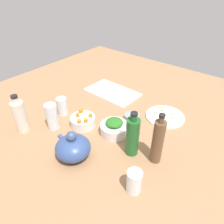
{
  "coord_description": "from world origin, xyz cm",
  "views": [
    {
      "loc": [
        -59.21,
        72.89,
        73.76
      ],
      "look_at": [
        0.0,
        0.0,
        8.0
      ],
      "focal_mm": 33.2,
      "sensor_mm": 36.0,
      "label": 1
    }
  ],
  "objects_px": {
    "cutting_board": "(112,92)",
    "bottle_2": "(158,141)",
    "drinking_glass_0": "(62,106)",
    "drinking_glass_2": "(52,116)",
    "bowl_small_side": "(132,118)",
    "teapot": "(73,147)",
    "plate_tofu": "(165,117)",
    "bowl_carrots": "(83,121)",
    "bottle_1": "(133,136)",
    "bottle_0": "(20,116)",
    "drinking_glass_1": "(134,181)",
    "bowl_greens": "(114,129)"
  },
  "relations": [
    {
      "from": "cutting_board",
      "to": "bowl_small_side",
      "type": "distance_m",
      "value": 0.34
    },
    {
      "from": "bowl_small_side",
      "to": "bottle_0",
      "type": "distance_m",
      "value": 0.59
    },
    {
      "from": "bowl_small_side",
      "to": "drinking_glass_2",
      "type": "bearing_deg",
      "value": 46.72
    },
    {
      "from": "bottle_2",
      "to": "drinking_glass_1",
      "type": "height_order",
      "value": "bottle_2"
    },
    {
      "from": "bowl_carrots",
      "to": "bottle_1",
      "type": "distance_m",
      "value": 0.33
    },
    {
      "from": "bottle_2",
      "to": "drinking_glass_2",
      "type": "xyz_separation_m",
      "value": [
        0.54,
        0.14,
        -0.04
      ]
    },
    {
      "from": "bowl_greens",
      "to": "drinking_glass_1",
      "type": "relative_size",
      "value": 1.45
    },
    {
      "from": "bottle_1",
      "to": "drinking_glass_1",
      "type": "xyz_separation_m",
      "value": [
        -0.12,
        0.16,
        -0.05
      ]
    },
    {
      "from": "bowl_greens",
      "to": "bottle_2",
      "type": "xyz_separation_m",
      "value": [
        -0.25,
        0.03,
        0.08
      ]
    },
    {
      "from": "bowl_small_side",
      "to": "drinking_glass_0",
      "type": "relative_size",
      "value": 0.82
    },
    {
      "from": "drinking_glass_2",
      "to": "bottle_0",
      "type": "bearing_deg",
      "value": 46.8
    },
    {
      "from": "bowl_greens",
      "to": "bottle_2",
      "type": "height_order",
      "value": "bottle_2"
    },
    {
      "from": "bowl_carrots",
      "to": "bottle_1",
      "type": "bearing_deg",
      "value": 179.89
    },
    {
      "from": "teapot",
      "to": "cutting_board",
      "type": "bearing_deg",
      "value": -67.81
    },
    {
      "from": "bottle_2",
      "to": "drinking_glass_2",
      "type": "height_order",
      "value": "bottle_2"
    },
    {
      "from": "drinking_glass_1",
      "to": "bowl_greens",
      "type": "bearing_deg",
      "value": -38.93
    },
    {
      "from": "plate_tofu",
      "to": "bowl_greens",
      "type": "bearing_deg",
      "value": 64.19
    },
    {
      "from": "bottle_1",
      "to": "drinking_glass_0",
      "type": "distance_m",
      "value": 0.49
    },
    {
      "from": "bottle_1",
      "to": "drinking_glass_1",
      "type": "height_order",
      "value": "bottle_1"
    },
    {
      "from": "bowl_carrots",
      "to": "bottle_2",
      "type": "relative_size",
      "value": 0.54
    },
    {
      "from": "plate_tofu",
      "to": "bottle_0",
      "type": "height_order",
      "value": "bottle_0"
    },
    {
      "from": "bowl_carrots",
      "to": "drinking_glass_0",
      "type": "bearing_deg",
      "value": -0.45
    },
    {
      "from": "bottle_0",
      "to": "drinking_glass_2",
      "type": "bearing_deg",
      "value": -133.2
    },
    {
      "from": "teapot",
      "to": "bottle_0",
      "type": "relative_size",
      "value": 0.83
    },
    {
      "from": "bowl_carrots",
      "to": "plate_tofu",
      "type": "bearing_deg",
      "value": -132.3
    },
    {
      "from": "bowl_greens",
      "to": "drinking_glass_0",
      "type": "xyz_separation_m",
      "value": [
        0.34,
        0.05,
        0.02
      ]
    },
    {
      "from": "bottle_0",
      "to": "drinking_glass_1",
      "type": "distance_m",
      "value": 0.66
    },
    {
      "from": "cutting_board",
      "to": "bottle_2",
      "type": "bearing_deg",
      "value": 146.45
    },
    {
      "from": "bowl_greens",
      "to": "drinking_glass_2",
      "type": "relative_size",
      "value": 1.0
    },
    {
      "from": "cutting_board",
      "to": "plate_tofu",
      "type": "xyz_separation_m",
      "value": [
        -0.41,
        0.03,
        0.0
      ]
    },
    {
      "from": "drinking_glass_0",
      "to": "drinking_glass_2",
      "type": "xyz_separation_m",
      "value": [
        -0.06,
        0.11,
        0.02
      ]
    },
    {
      "from": "cutting_board",
      "to": "teapot",
      "type": "distance_m",
      "value": 0.61
    },
    {
      "from": "bowl_greens",
      "to": "bottle_0",
      "type": "relative_size",
      "value": 0.69
    },
    {
      "from": "bowl_carrots",
      "to": "drinking_glass_1",
      "type": "bearing_deg",
      "value": 159.94
    },
    {
      "from": "bottle_1",
      "to": "drinking_glass_1",
      "type": "distance_m",
      "value": 0.21
    },
    {
      "from": "bowl_greens",
      "to": "drinking_glass_0",
      "type": "distance_m",
      "value": 0.35
    },
    {
      "from": "bowl_greens",
      "to": "drinking_glass_0",
      "type": "bearing_deg",
      "value": 8.85
    },
    {
      "from": "bottle_0",
      "to": "drinking_glass_1",
      "type": "bearing_deg",
      "value": -174.26
    },
    {
      "from": "bowl_small_side",
      "to": "bottle_0",
      "type": "height_order",
      "value": "bottle_0"
    },
    {
      "from": "plate_tofu",
      "to": "bottle_2",
      "type": "relative_size",
      "value": 0.88
    },
    {
      "from": "bowl_small_side",
      "to": "teapot",
      "type": "height_order",
      "value": "teapot"
    },
    {
      "from": "bottle_2",
      "to": "teapot",
      "type": "bearing_deg",
      "value": 35.5
    },
    {
      "from": "drinking_glass_1",
      "to": "bowl_small_side",
      "type": "bearing_deg",
      "value": -54.59
    },
    {
      "from": "drinking_glass_0",
      "to": "drinking_glass_2",
      "type": "relative_size",
      "value": 0.73
    },
    {
      "from": "cutting_board",
      "to": "bottle_1",
      "type": "height_order",
      "value": "bottle_1"
    },
    {
      "from": "plate_tofu",
      "to": "drinking_glass_0",
      "type": "height_order",
      "value": "drinking_glass_0"
    },
    {
      "from": "drinking_glass_0",
      "to": "bowl_greens",
      "type": "bearing_deg",
      "value": -171.15
    },
    {
      "from": "bowl_carrots",
      "to": "bottle_2",
      "type": "distance_m",
      "value": 0.44
    },
    {
      "from": "drinking_glass_0",
      "to": "plate_tofu",
      "type": "bearing_deg",
      "value": -144.5
    },
    {
      "from": "drinking_glass_1",
      "to": "drinking_glass_2",
      "type": "xyz_separation_m",
      "value": [
        0.55,
        -0.05,
        0.02
      ]
    }
  ]
}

